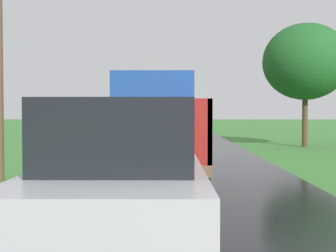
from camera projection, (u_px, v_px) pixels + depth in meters
banana_truck_near at (150, 127)px, 11.31m from camera, size 2.38×5.82×2.80m
roadside_tree_mid_right at (305, 62)px, 23.72m from camera, size 4.38×4.38×6.37m
following_car at (123, 185)px, 5.04m from camera, size 1.74×4.10×1.92m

